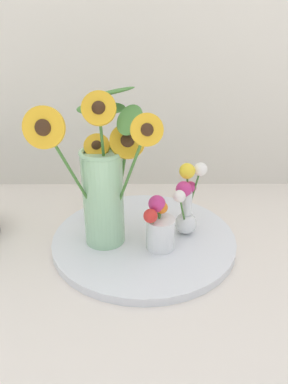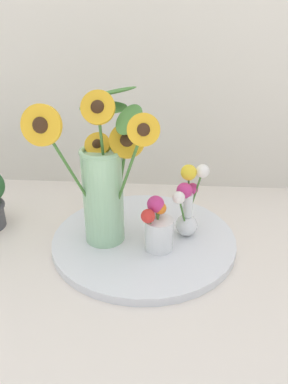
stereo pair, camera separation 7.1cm
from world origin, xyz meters
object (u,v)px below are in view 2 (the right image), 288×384
(mason_jar_sunflowers, at_px, (103,181))
(vase_small_center, at_px, (158,226))
(serving_tray, at_px, (144,239))
(vase_bulb_right, at_px, (188,202))

(mason_jar_sunflowers, height_order, vase_small_center, mason_jar_sunflowers)
(mason_jar_sunflowers, relative_size, vase_small_center, 2.77)
(serving_tray, relative_size, vase_small_center, 3.45)
(mason_jar_sunflowers, relative_size, vase_bulb_right, 2.03)
(mason_jar_sunflowers, height_order, vase_bulb_right, mason_jar_sunflowers)
(serving_tray, distance_m, vase_small_center, 0.10)
(vase_bulb_right, bearing_deg, mason_jar_sunflowers, -168.71)
(serving_tray, xyz_separation_m, mason_jar_sunflowers, (-0.10, -0.02, 0.18))
(serving_tray, distance_m, mason_jar_sunflowers, 0.21)
(serving_tray, height_order, vase_small_center, vase_small_center)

